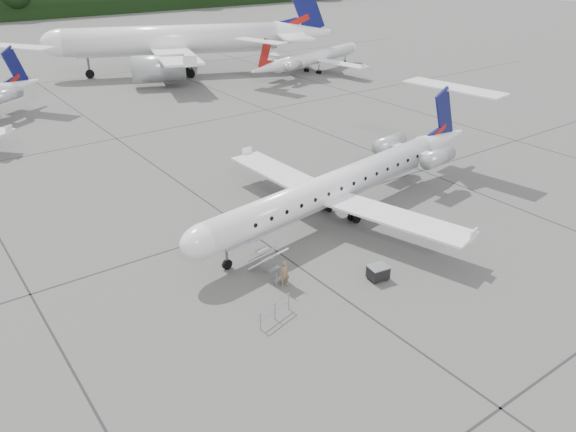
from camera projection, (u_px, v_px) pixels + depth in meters
ground at (379, 233)px, 36.73m from camera, size 320.00×320.00×0.00m
main_regional_jet at (332, 173)px, 36.92m from camera, size 29.56×23.21×6.92m
airstair at (268, 260)px, 31.55m from camera, size 1.21×2.57×2.17m
passenger at (285, 274)px, 30.79m from camera, size 0.63×0.47×1.58m
safety_railing at (275, 311)px, 28.16m from camera, size 2.15×0.65×1.00m
baggage_cart at (378, 272)px, 31.52m from camera, size 1.19×1.02×0.93m
bg_narrowbody at (172, 25)px, 77.53m from camera, size 44.90×39.32×13.42m
bg_regional_right at (316, 51)px, 80.56m from camera, size 26.74×22.31×6.05m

